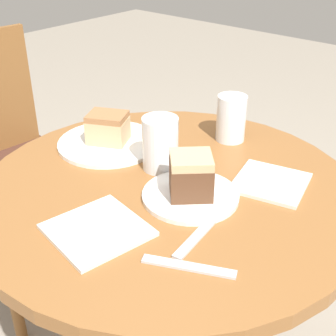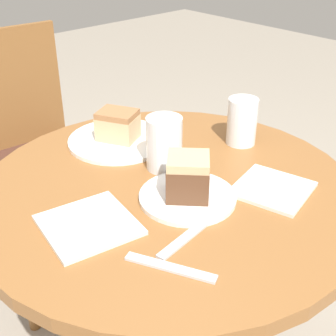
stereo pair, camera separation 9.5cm
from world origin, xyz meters
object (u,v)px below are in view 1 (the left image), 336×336
object	(u,v)px
glass_water	(160,147)
plate_near	(190,196)
plate_far	(109,143)
glass_lemonade	(231,121)
cake_slice_far	(108,128)
chair	(10,166)
cake_slice_near	(191,175)

from	to	relation	value
glass_water	plate_near	bearing A→B (deg)	-112.69
plate_near	plate_far	world-z (taller)	same
plate_far	glass_lemonade	bearing A→B (deg)	-43.37
glass_water	cake_slice_far	bearing A→B (deg)	89.06
plate_near	glass_lemonade	xyz separation A→B (m)	(0.27, 0.09, 0.04)
plate_near	glass_lemonade	world-z (taller)	glass_lemonade
chair	plate_far	xyz separation A→B (m)	(-0.01, -0.51, 0.25)
plate_far	glass_water	bearing A→B (deg)	-90.94
glass_water	plate_far	bearing A→B (deg)	89.06
cake_slice_far	glass_water	xyz separation A→B (m)	(-0.00, -0.17, 0.01)
plate_near	cake_slice_far	distance (m)	0.30
cake_slice_far	glass_water	bearing A→B (deg)	-90.94
plate_far	glass_lemonade	world-z (taller)	glass_lemonade
plate_far	glass_lemonade	distance (m)	0.30
cake_slice_far	glass_lemonade	bearing A→B (deg)	-43.37
plate_near	glass_water	size ratio (longest dim) A/B	1.62
cake_slice_near	glass_lemonade	size ratio (longest dim) A/B	1.00
glass_water	chair	bearing A→B (deg)	89.08
chair	glass_water	world-z (taller)	chair
plate_near	cake_slice_far	xyz separation A→B (m)	(0.06, 0.30, 0.04)
cake_slice_far	glass_lemonade	xyz separation A→B (m)	(0.22, -0.20, 0.00)
plate_far	glass_water	xyz separation A→B (m)	(-0.00, -0.17, 0.05)
plate_far	glass_lemonade	size ratio (longest dim) A/B	2.17
plate_near	cake_slice_near	xyz separation A→B (m)	(0.00, 0.00, 0.05)
cake_slice_far	glass_lemonade	distance (m)	0.30
chair	plate_near	xyz separation A→B (m)	(-0.06, -0.81, 0.25)
plate_near	plate_far	bearing A→B (deg)	79.38
plate_far	cake_slice_near	size ratio (longest dim) A/B	2.18
cake_slice_near	chair	bearing A→B (deg)	85.50
plate_near	glass_lemonade	distance (m)	0.29
cake_slice_near	glass_water	size ratio (longest dim) A/B	0.95
cake_slice_near	plate_near	bearing A→B (deg)	180.00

